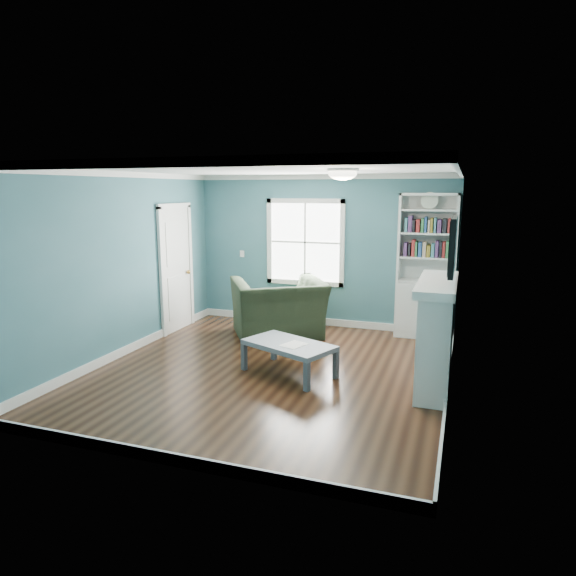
% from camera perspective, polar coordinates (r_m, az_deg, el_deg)
% --- Properties ---
extents(floor, '(5.00, 5.00, 0.00)m').
position_cam_1_polar(floor, '(6.86, -1.96, -9.17)').
color(floor, black).
rests_on(floor, ground).
extents(room_walls, '(5.00, 5.00, 5.00)m').
position_cam_1_polar(room_walls, '(6.49, -2.05, 4.05)').
color(room_walls, '#32646E').
rests_on(room_walls, ground).
extents(trim, '(4.50, 5.00, 2.60)m').
position_cam_1_polar(trim, '(6.54, -2.03, 1.05)').
color(trim, white).
rests_on(trim, ground).
extents(window, '(1.40, 0.06, 1.50)m').
position_cam_1_polar(window, '(8.94, 1.92, 5.10)').
color(window, white).
rests_on(window, room_walls).
extents(bookshelf, '(0.90, 0.35, 2.31)m').
position_cam_1_polar(bookshelf, '(8.45, 15.04, 0.78)').
color(bookshelf, silver).
rests_on(bookshelf, ground).
extents(fireplace, '(0.44, 1.58, 1.30)m').
position_cam_1_polar(fireplace, '(6.45, 16.26, -5.01)').
color(fireplace, black).
rests_on(fireplace, ground).
extents(tv, '(0.06, 1.10, 0.65)m').
position_cam_1_polar(tv, '(6.24, 17.90, 4.58)').
color(tv, black).
rests_on(tv, fireplace).
extents(door, '(0.12, 0.98, 2.17)m').
position_cam_1_polar(door, '(8.79, -12.31, 2.27)').
color(door, silver).
rests_on(door, ground).
extents(ceiling_fixture, '(0.38, 0.38, 0.15)m').
position_cam_1_polar(ceiling_fixture, '(6.28, 6.11, 12.61)').
color(ceiling_fixture, white).
rests_on(ceiling_fixture, room_walls).
extents(light_switch, '(0.08, 0.01, 0.12)m').
position_cam_1_polar(light_switch, '(9.39, -5.12, 3.81)').
color(light_switch, white).
rests_on(light_switch, room_walls).
extents(recliner, '(1.68, 1.53, 1.23)m').
position_cam_1_polar(recliner, '(8.29, -1.07, -1.19)').
color(recliner, black).
rests_on(recliner, ground).
extents(coffee_table, '(1.31, 1.03, 0.42)m').
position_cam_1_polar(coffee_table, '(6.63, 0.10, -6.55)').
color(coffee_table, '#484D56').
rests_on(coffee_table, ground).
extents(paper_sheet, '(0.35, 0.38, 0.00)m').
position_cam_1_polar(paper_sheet, '(6.53, 0.65, -6.31)').
color(paper_sheet, white).
rests_on(paper_sheet, coffee_table).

